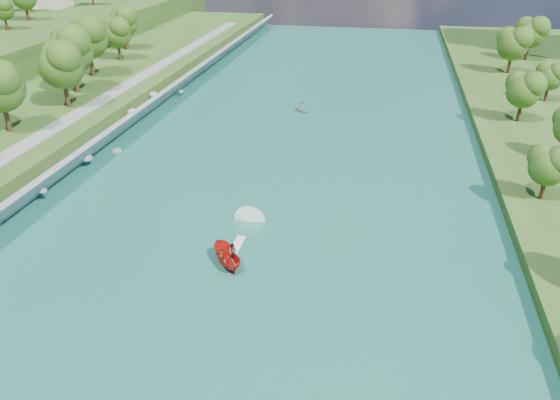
# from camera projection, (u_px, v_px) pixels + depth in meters

# --- Properties ---
(ground) EXTENTS (260.00, 260.00, 0.00)m
(ground) POSITION_uv_depth(u_px,v_px,m) (220.00, 286.00, 49.68)
(ground) COLOR #2D5119
(ground) RESTS_ON ground
(river_water) EXTENTS (55.00, 240.00, 0.10)m
(river_water) POSITION_uv_depth(u_px,v_px,m) (267.00, 191.00, 67.14)
(river_water) COLOR #196053
(river_water) RESTS_ON ground
(ridge_west) EXTENTS (60.00, 120.00, 9.00)m
(ridge_west) POSITION_uv_depth(u_px,v_px,m) (25.00, 28.00, 145.03)
(ridge_west) COLOR #2D5119
(ridge_west) RESTS_ON ground
(riprap_bank) EXTENTS (4.38, 236.00, 4.40)m
(riprap_bank) POSITION_uv_depth(u_px,v_px,m) (70.00, 164.00, 70.23)
(riprap_bank) COLOR slate
(riprap_bank) RESTS_ON ground
(riverside_path) EXTENTS (3.00, 200.00, 0.10)m
(riverside_path) POSITION_uv_depth(u_px,v_px,m) (24.00, 146.00, 71.21)
(riverside_path) COLOR gray
(riverside_path) RESTS_ON berm_west
(trees_east) EXTENTS (17.97, 138.81, 11.39)m
(trees_east) POSITION_uv_depth(u_px,v_px,m) (552.00, 97.00, 80.99)
(trees_east) COLOR #224312
(trees_east) RESTS_ON berm_east
(motorboat) EXTENTS (4.23, 19.23, 2.10)m
(motorboat) POSITION_uv_depth(u_px,v_px,m) (230.00, 252.00, 53.19)
(motorboat) COLOR red
(motorboat) RESTS_ON river_water
(raft) EXTENTS (3.49, 3.33, 1.70)m
(raft) POSITION_uv_depth(u_px,v_px,m) (302.00, 109.00, 95.14)
(raft) COLOR gray
(raft) RESTS_ON river_water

